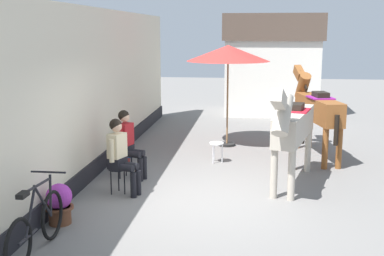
{
  "coord_description": "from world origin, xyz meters",
  "views": [
    {
      "loc": [
        0.79,
        -8.27,
        2.94
      ],
      "look_at": [
        -0.4,
        1.2,
        1.05
      ],
      "focal_mm": 46.26,
      "sensor_mm": 36.0,
      "label": 1
    }
  ],
  "objects_px": {
    "saddled_horse_near": "(293,126)",
    "saddled_horse_far": "(316,108)",
    "flower_planter_nearest": "(59,203)",
    "flower_planter_farthest": "(125,147)",
    "spare_stool_white": "(216,145)",
    "seated_visitor_near": "(120,153)",
    "leaning_bicycle": "(37,226)",
    "cafe_parasol": "(228,54)",
    "seated_visitor_far": "(128,141)",
    "satchel_bag": "(123,162)"
  },
  "relations": [
    {
      "from": "spare_stool_white",
      "to": "satchel_bag",
      "type": "relative_size",
      "value": 1.64
    },
    {
      "from": "seated_visitor_near",
      "to": "spare_stool_white",
      "type": "relative_size",
      "value": 3.02
    },
    {
      "from": "saddled_horse_near",
      "to": "saddled_horse_far",
      "type": "bearing_deg",
      "value": 73.13
    },
    {
      "from": "seated_visitor_far",
      "to": "cafe_parasol",
      "type": "relative_size",
      "value": 0.54
    },
    {
      "from": "flower_planter_nearest",
      "to": "seated_visitor_near",
      "type": "bearing_deg",
      "value": 69.66
    },
    {
      "from": "flower_planter_nearest",
      "to": "flower_planter_farthest",
      "type": "xyz_separation_m",
      "value": [
        0.03,
        3.78,
        0.0
      ]
    },
    {
      "from": "seated_visitor_far",
      "to": "spare_stool_white",
      "type": "height_order",
      "value": "seated_visitor_far"
    },
    {
      "from": "cafe_parasol",
      "to": "spare_stool_white",
      "type": "xyz_separation_m",
      "value": [
        -0.14,
        -1.71,
        -1.96
      ]
    },
    {
      "from": "saddled_horse_far",
      "to": "flower_planter_nearest",
      "type": "bearing_deg",
      "value": -132.62
    },
    {
      "from": "flower_planter_nearest",
      "to": "leaning_bicycle",
      "type": "bearing_deg",
      "value": -83.54
    },
    {
      "from": "flower_planter_nearest",
      "to": "spare_stool_white",
      "type": "relative_size",
      "value": 1.39
    },
    {
      "from": "leaning_bicycle",
      "to": "spare_stool_white",
      "type": "bearing_deg",
      "value": 68.12
    },
    {
      "from": "seated_visitor_far",
      "to": "flower_planter_farthest",
      "type": "xyz_separation_m",
      "value": [
        -0.42,
        1.3,
        -0.44
      ]
    },
    {
      "from": "seated_visitor_near",
      "to": "cafe_parasol",
      "type": "distance_m",
      "value": 4.73
    },
    {
      "from": "flower_planter_nearest",
      "to": "flower_planter_farthest",
      "type": "relative_size",
      "value": 1.0
    },
    {
      "from": "cafe_parasol",
      "to": "spare_stool_white",
      "type": "height_order",
      "value": "cafe_parasol"
    },
    {
      "from": "satchel_bag",
      "to": "flower_planter_farthest",
      "type": "bearing_deg",
      "value": -119.44
    },
    {
      "from": "spare_stool_white",
      "to": "satchel_bag",
      "type": "height_order",
      "value": "spare_stool_white"
    },
    {
      "from": "flower_planter_nearest",
      "to": "cafe_parasol",
      "type": "relative_size",
      "value": 0.25
    },
    {
      "from": "saddled_horse_near",
      "to": "spare_stool_white",
      "type": "relative_size",
      "value": 6.39
    },
    {
      "from": "saddled_horse_near",
      "to": "flower_planter_farthest",
      "type": "xyz_separation_m",
      "value": [
        -3.64,
        1.38,
        -0.82
      ]
    },
    {
      "from": "seated_visitor_near",
      "to": "seated_visitor_far",
      "type": "distance_m",
      "value": 0.97
    },
    {
      "from": "seated_visitor_near",
      "to": "leaning_bicycle",
      "type": "bearing_deg",
      "value": -99.67
    },
    {
      "from": "flower_planter_farthest",
      "to": "satchel_bag",
      "type": "bearing_deg",
      "value": -80.23
    },
    {
      "from": "seated_visitor_far",
      "to": "flower_planter_farthest",
      "type": "bearing_deg",
      "value": 108.02
    },
    {
      "from": "leaning_bicycle",
      "to": "flower_planter_farthest",
      "type": "bearing_deg",
      "value": 91.04
    },
    {
      "from": "seated_visitor_near",
      "to": "satchel_bag",
      "type": "distance_m",
      "value": 1.97
    },
    {
      "from": "saddled_horse_near",
      "to": "spare_stool_white",
      "type": "xyz_separation_m",
      "value": [
        -1.55,
        1.51,
        -0.76
      ]
    },
    {
      "from": "flower_planter_nearest",
      "to": "satchel_bag",
      "type": "xyz_separation_m",
      "value": [
        0.11,
        3.3,
        -0.23
      ]
    },
    {
      "from": "saddled_horse_near",
      "to": "spare_stool_white",
      "type": "distance_m",
      "value": 2.29
    },
    {
      "from": "saddled_horse_near",
      "to": "flower_planter_nearest",
      "type": "relative_size",
      "value": 4.59
    },
    {
      "from": "flower_planter_nearest",
      "to": "leaning_bicycle",
      "type": "xyz_separation_m",
      "value": [
        0.12,
        -1.07,
        0.06
      ]
    },
    {
      "from": "saddled_horse_near",
      "to": "satchel_bag",
      "type": "height_order",
      "value": "saddled_horse_near"
    },
    {
      "from": "seated_visitor_near",
      "to": "spare_stool_white",
      "type": "bearing_deg",
      "value": 56.96
    },
    {
      "from": "spare_stool_white",
      "to": "seated_visitor_far",
      "type": "bearing_deg",
      "value": -139.3
    },
    {
      "from": "saddled_horse_far",
      "to": "leaning_bicycle",
      "type": "distance_m",
      "value": 7.27
    },
    {
      "from": "spare_stool_white",
      "to": "cafe_parasol",
      "type": "bearing_deg",
      "value": 85.2
    },
    {
      "from": "flower_planter_farthest",
      "to": "spare_stool_white",
      "type": "relative_size",
      "value": 1.39
    },
    {
      "from": "seated_visitor_far",
      "to": "flower_planter_nearest",
      "type": "relative_size",
      "value": 2.17
    },
    {
      "from": "flower_planter_nearest",
      "to": "cafe_parasol",
      "type": "distance_m",
      "value": 6.39
    },
    {
      "from": "spare_stool_white",
      "to": "saddled_horse_far",
      "type": "bearing_deg",
      "value": 20.72
    },
    {
      "from": "seated_visitor_far",
      "to": "satchel_bag",
      "type": "distance_m",
      "value": 1.12
    },
    {
      "from": "flower_planter_nearest",
      "to": "spare_stool_white",
      "type": "distance_m",
      "value": 4.45
    },
    {
      "from": "seated_visitor_near",
      "to": "cafe_parasol",
      "type": "height_order",
      "value": "cafe_parasol"
    },
    {
      "from": "seated_visitor_far",
      "to": "leaning_bicycle",
      "type": "height_order",
      "value": "seated_visitor_far"
    },
    {
      "from": "cafe_parasol",
      "to": "satchel_bag",
      "type": "distance_m",
      "value": 3.89
    },
    {
      "from": "cafe_parasol",
      "to": "seated_visitor_far",
      "type": "bearing_deg",
      "value": -119.93
    },
    {
      "from": "spare_stool_white",
      "to": "seated_visitor_near",
      "type": "bearing_deg",
      "value": -123.04
    },
    {
      "from": "flower_planter_nearest",
      "to": "flower_planter_farthest",
      "type": "bearing_deg",
      "value": 89.5
    },
    {
      "from": "saddled_horse_near",
      "to": "cafe_parasol",
      "type": "relative_size",
      "value": 1.14
    }
  ]
}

